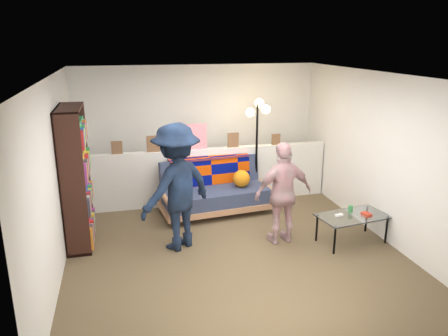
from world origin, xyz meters
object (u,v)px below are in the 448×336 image
Objects in this scene: person_left at (177,187)px; person_right at (283,193)px; futon_sofa at (216,191)px; bookshelf at (76,182)px; coffee_table at (353,217)px; floor_lamp at (258,130)px.

person_right is (1.49, -0.19, -0.15)m from person_left.
bookshelf is at bearing -162.52° from futon_sofa.
floor_lamp reaches higher than coffee_table.
coffee_table is at bearing 136.59° from person_left.
floor_lamp is at bearing 18.31° from bookshelf.
coffee_table is (3.82, -0.93, -0.53)m from bookshelf.
person_right reaches higher than coffee_table.
person_right is at bearing -13.32° from bookshelf.
futon_sofa is at bearing -159.54° from floor_lamp.
coffee_table is 0.71× the size of person_right.
futon_sofa is 2.34m from bookshelf.
person_right is at bearing -94.81° from floor_lamp.
futon_sofa is at bearing -69.58° from person_right.
bookshelf reaches higher than floor_lamp.
futon_sofa is at bearing -157.78° from person_left.
futon_sofa is 1.30× the size of person_right.
bookshelf is at bearing -19.60° from person_right.
bookshelf reaches higher than person_left.
futon_sofa reaches higher than coffee_table.
bookshelf is 1.87× the size of coffee_table.
person_left reaches higher than person_right.
person_left is at bearing -19.65° from bookshelf.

